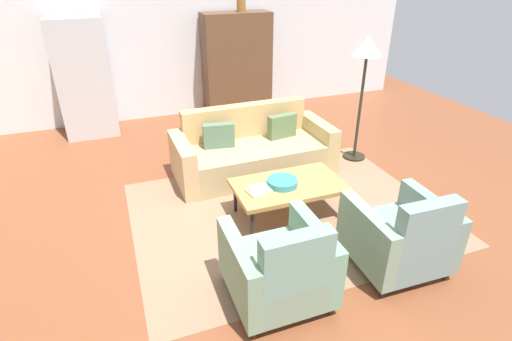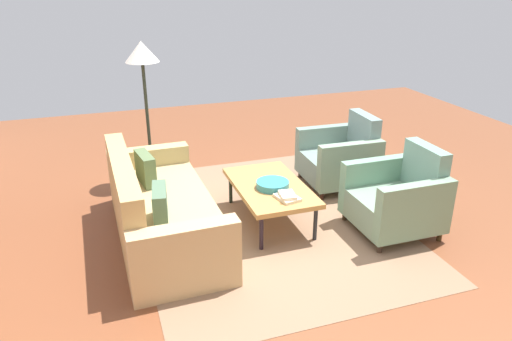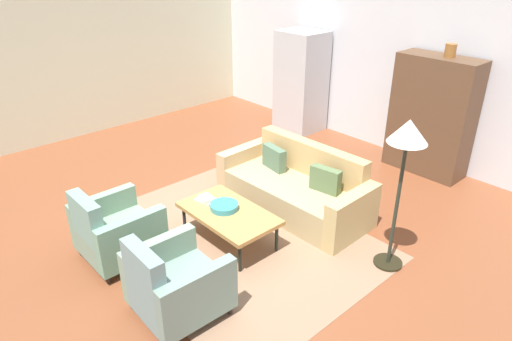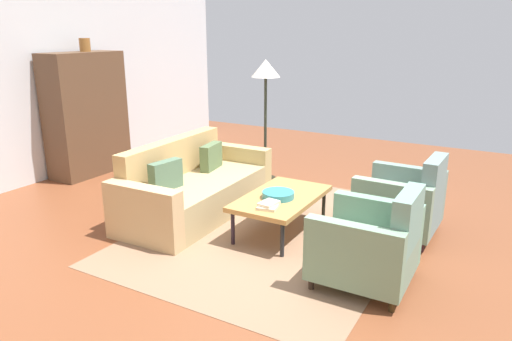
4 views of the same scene
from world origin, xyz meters
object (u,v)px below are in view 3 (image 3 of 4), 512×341
Objects in this scene: coffee_table at (228,214)px; cabinet at (432,116)px; floor_lamp at (406,146)px; armchair_left at (114,233)px; vase_tall at (450,50)px; refrigerator at (301,82)px; fruit_bowl at (224,206)px; book_stack at (207,199)px; armchair_right at (173,286)px; couch at (297,188)px.

coffee_table is 3.62m from cabinet.
cabinet is 1.05× the size of floor_lamp.
armchair_left is 3.27m from floor_lamp.
refrigerator is (-2.69, -0.10, -0.97)m from vase_tall.
refrigerator reaches higher than fruit_bowl.
book_stack is 0.16× the size of floor_lamp.
coffee_table is 1.36× the size of armchair_right.
armchair_right is at bearing -62.85° from coffee_table.
armchair_right is at bearing -60.01° from fruit_bowl.
vase_tall is (1.26, 4.69, 1.55)m from armchair_left.
fruit_bowl is 3.98m from refrigerator.
coffee_table is (0.00, -1.19, 0.09)m from couch.
vase_tall is 0.11× the size of floor_lamp.
refrigerator reaches higher than cabinet.
book_stack is 3.72m from cabinet.
couch is 6.30× the size of fruit_bowl.
coffee_table is 1.31m from armchair_left.
couch is at bearing 75.57° from armchair_left.
coffee_table is at bearing 118.85° from armchair_right.
couch is at bearing -103.49° from cabinet.
coffee_table is 6.31× the size of vase_tall.
armchair_left is 0.49× the size of cabinet.
armchair_left reaches higher than fruit_bowl.
book_stack is (-0.37, -0.04, 0.06)m from coffee_table.
vase_tall reaches higher than book_stack.
armchair_right is 4.73m from cabinet.
armchair_left is 4.85m from refrigerator.
coffee_table is at bearing -99.02° from cabinet.
cabinet reaches higher than armchair_left.
coffee_table is at bearing 62.61° from armchair_left.
floor_lamp is at bearing 29.39° from book_stack.
armchair_left and armchair_right have the same top height.
refrigerator is at bearing -49.18° from couch.
couch reaches higher than book_stack.
armchair_left is (-0.60, -1.17, -0.03)m from coffee_table.
armchair_left is 1.28m from fruit_bowl.
vase_tall is (0.74, 3.53, 1.45)m from fruit_bowl.
refrigerator is at bearing -177.69° from cabinet.
cabinet is at bearing 75.95° from armchair_left.
armchair_right is at bearing -60.23° from refrigerator.
vase_tall reaches higher than fruit_bowl.
couch is 2.43m from armchair_right.
fruit_bowl is 3.62m from cabinet.
armchair_left reaches higher than coffee_table.
couch is 2.41× the size of armchair_left.
cabinet is at bearing -104.81° from couch.
coffee_table is at bearing 0.00° from fruit_bowl.
book_stack is (0.23, 1.12, 0.09)m from armchair_left.
armchair_left is at bearing -103.87° from cabinet.
book_stack is at bearing -106.07° from vase_tall.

